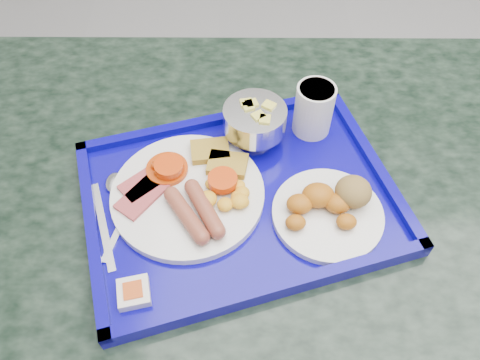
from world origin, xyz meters
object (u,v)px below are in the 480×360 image
object	(u,v)px
table	(233,250)
main_plate	(191,191)
juice_cup	(314,108)
tray	(240,197)
bread_plate	(331,207)
fruit_bowl	(255,120)

from	to	relation	value
table	main_plate	xyz separation A→B (m)	(-0.06, -0.02, 0.23)
main_plate	juice_cup	bearing A→B (deg)	34.98
tray	juice_cup	world-z (taller)	juice_cup
bread_plate	juice_cup	xyz separation A→B (m)	(-0.01, 0.18, 0.03)
main_plate	bread_plate	bearing A→B (deg)	-9.97
table	fruit_bowl	bearing A→B (deg)	68.02
main_plate	juice_cup	xyz separation A→B (m)	(0.21, 0.14, 0.04)
tray	bread_plate	bearing A→B (deg)	-14.98
bread_plate	fruit_bowl	size ratio (longest dim) A/B	1.61
main_plate	fruit_bowl	world-z (taller)	fruit_bowl
table	juice_cup	world-z (taller)	juice_cup
bread_plate	main_plate	bearing A→B (deg)	170.03
table	bread_plate	xyz separation A→B (m)	(0.15, -0.06, 0.23)
bread_plate	fruit_bowl	distance (m)	0.19
table	tray	world-z (taller)	tray
main_plate	fruit_bowl	bearing A→B (deg)	48.98
tray	main_plate	xyz separation A→B (m)	(-0.08, 0.00, 0.02)
tray	main_plate	distance (m)	0.08
bread_plate	fruit_bowl	bearing A→B (deg)	125.07
bread_plate	juice_cup	distance (m)	0.18
juice_cup	main_plate	bearing A→B (deg)	-145.02
juice_cup	tray	bearing A→B (deg)	-131.66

